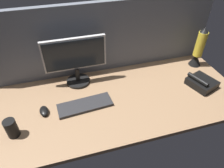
% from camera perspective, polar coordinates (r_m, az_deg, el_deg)
% --- Properties ---
extents(ground_plane, '(1.80, 0.80, 0.03)m').
position_cam_1_polar(ground_plane, '(1.50, 1.37, -3.96)').
color(ground_plane, '#8C6B4C').
extents(cubicle_wall_back, '(1.80, 0.05, 0.56)m').
position_cam_1_polar(cubicle_wall_back, '(1.62, -2.46, 12.59)').
color(cubicle_wall_back, '#565B66').
rests_on(cubicle_wall_back, ground_plane).
extents(monitor, '(0.45, 0.18, 0.37)m').
position_cam_1_polar(monitor, '(1.52, -10.15, 6.85)').
color(monitor, black).
rests_on(monitor, ground_plane).
extents(keyboard, '(0.38, 0.16, 0.02)m').
position_cam_1_polar(keyboard, '(1.42, -7.51, -5.82)').
color(keyboard, '#262628').
rests_on(keyboard, ground_plane).
extents(mouse, '(0.07, 0.10, 0.03)m').
position_cam_1_polar(mouse, '(1.44, -18.38, -7.14)').
color(mouse, black).
rests_on(mouse, ground_plane).
extents(mug_black_travel, '(0.07, 0.07, 0.12)m').
position_cam_1_polar(mug_black_travel, '(1.35, -26.13, -10.99)').
color(mug_black_travel, black).
rests_on(mug_black_travel, ground_plane).
extents(lava_lamp, '(0.10, 0.10, 0.34)m').
position_cam_1_polar(lava_lamp, '(1.88, 22.92, 8.67)').
color(lava_lamp, black).
rests_on(lava_lamp, ground_plane).
extents(desk_phone, '(0.22, 0.23, 0.09)m').
position_cam_1_polar(desk_phone, '(1.70, 23.60, 0.38)').
color(desk_phone, black).
rests_on(desk_phone, ground_plane).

